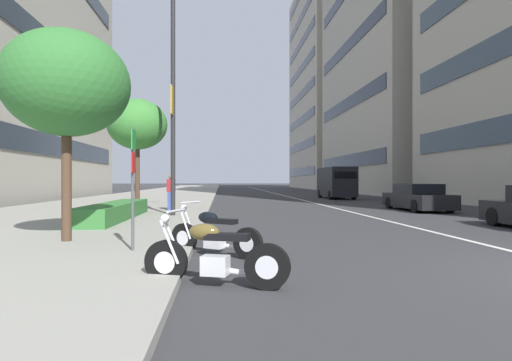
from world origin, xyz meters
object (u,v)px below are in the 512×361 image
Objects in this scene: parking_sign_by_curb at (133,173)px; street_lamp_with_banners at (179,78)px; street_tree_mid_sidewalk at (137,125)px; pedestrian_on_plaza at (171,192)px; delivery_van_ahead at (336,182)px; street_tree_far_plaza at (67,84)px; car_following_behind at (418,198)px; motorcycle_second_in_row at (214,235)px; motorcycle_by_sign_pole at (214,257)px.

street_lamp_with_banners is at bearing -0.41° from parking_sign_by_curb.
pedestrian_on_plaza is (0.14, -1.51, -3.10)m from street_tree_mid_sidewalk.
delivery_van_ahead is at bearing -23.67° from parking_sign_by_curb.
car_following_behind is at bearing -51.90° from street_tree_far_plaza.
parking_sign_by_curb is 11.28m from pedestrian_on_plaza.
motorcycle_second_in_row is 9.83m from street_lamp_with_banners.
street_lamp_with_banners is at bearing -14.99° from street_tree_far_plaza.
street_tree_mid_sidewalk is at bearing -56.88° from motorcycle_by_sign_pole.
street_tree_far_plaza is at bearing 51.07° from parking_sign_by_curb.
street_lamp_with_banners is 1.96× the size of street_tree_far_plaza.
parking_sign_by_curb is 3.08m from street_tree_far_plaza.
motorcycle_by_sign_pole is 0.37× the size of delivery_van_ahead.
street_tree_mid_sidewalk is (9.66, 0.33, 0.36)m from street_tree_far_plaza.
street_lamp_with_banners is at bearing 107.59° from car_following_behind.
street_lamp_with_banners is at bearing 148.39° from delivery_van_ahead.
motorcycle_by_sign_pole is at bearing -175.43° from pedestrian_on_plaza.
motorcycle_second_in_row is 0.20× the size of street_lamp_with_banners.
street_tree_far_plaza reaches higher than car_following_behind.
street_tree_mid_sidewalk is (11.10, 2.12, 2.42)m from parking_sign_by_curb.
pedestrian_on_plaza reaches higher than motorcycle_by_sign_pole.
motorcycle_second_in_row is 2.03m from parking_sign_by_curb.
car_following_behind is (11.88, -10.11, 0.22)m from motorcycle_second_in_row.
motorcycle_by_sign_pole is 0.41× the size of street_tree_mid_sidewalk.
street_tree_mid_sidewalk reaches higher than motorcycle_by_sign_pole.
parking_sign_by_curb is 1.46× the size of pedestrian_on_plaza.
parking_sign_by_curb reaches higher than car_following_behind.
street_tree_far_plaza is 0.94× the size of street_tree_mid_sidewalk.
car_following_behind is (14.37, -10.06, 0.21)m from motorcycle_by_sign_pole.
street_lamp_with_banners reaches higher than motorcycle_second_in_row.
motorcycle_by_sign_pole is 0.87× the size of parking_sign_by_curb.
street_tree_far_plaza reaches higher than parking_sign_by_curb.
street_lamp_with_banners is (10.70, 1.57, 5.17)m from motorcycle_by_sign_pole.
delivery_van_ahead is 0.61× the size of street_lamp_with_banners.
street_tree_far_plaza reaches higher than pedestrian_on_plaza.
pedestrian_on_plaza is at bearing 3.07° from parking_sign_by_curb.
pedestrian_on_plaza is (2.89, 0.66, -4.59)m from street_lamp_with_banners.
street_lamp_with_banners reaches higher than motorcycle_by_sign_pole.
pedestrian_on_plaza is (11.24, 0.60, -0.68)m from parking_sign_by_curb.
car_following_behind is at bearing -44.22° from parking_sign_by_curb.
car_following_behind is 12.32m from pedestrian_on_plaza.
motorcycle_by_sign_pole is 0.45× the size of car_following_behind.
delivery_van_ahead is 27.82m from street_tree_far_plaza.
parking_sign_by_curb is 11.56m from street_tree_mid_sidewalk.
motorcycle_by_sign_pole is at bearing -171.65° from street_lamp_with_banners.
street_tree_far_plaza reaches higher than motorcycle_second_in_row.
motorcycle_by_sign_pole is 11.99m from street_lamp_with_banners.
motorcycle_by_sign_pole is 17.54m from car_following_behind.
motorcycle_by_sign_pole is 0.44× the size of street_tree_far_plaza.
delivery_van_ahead is 28.24m from parking_sign_by_curb.
parking_sign_by_curb is (2.35, 1.63, 1.25)m from motorcycle_by_sign_pole.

